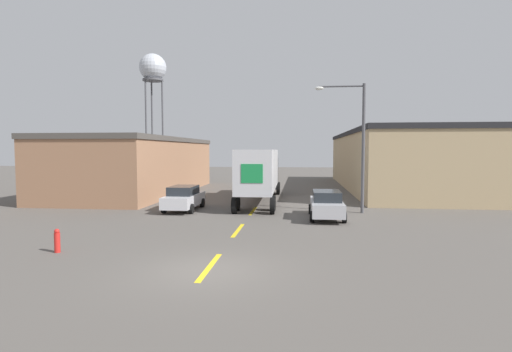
% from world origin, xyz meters
% --- Properties ---
extents(ground_plane, '(160.00, 160.00, 0.00)m').
position_xyz_m(ground_plane, '(0.00, 0.00, 0.00)').
color(ground_plane, '#56514C').
extents(road_centerline, '(0.20, 15.66, 0.01)m').
position_xyz_m(road_centerline, '(0.00, 6.59, 0.00)').
color(road_centerline, yellow).
rests_on(road_centerline, ground_plane).
extents(warehouse_left, '(8.78, 21.14, 5.07)m').
position_xyz_m(warehouse_left, '(-11.88, 22.93, 2.54)').
color(warehouse_left, '#9E7051').
rests_on(warehouse_left, ground_plane).
extents(warehouse_right, '(11.55, 29.25, 5.76)m').
position_xyz_m(warehouse_right, '(13.27, 29.58, 2.88)').
color(warehouse_right, tan).
rests_on(warehouse_right, ground_plane).
extents(semi_truck, '(2.94, 13.77, 3.96)m').
position_xyz_m(semi_truck, '(0.01, 17.54, 2.36)').
color(semi_truck, black).
rests_on(semi_truck, ground_plane).
extents(parked_car_left_far, '(1.96, 4.58, 1.60)m').
position_xyz_m(parked_car_left_far, '(-4.53, 12.68, 0.82)').
color(parked_car_left_far, silver).
rests_on(parked_car_left_far, ground_plane).
extents(parked_car_right_mid, '(1.96, 4.58, 1.60)m').
position_xyz_m(parked_car_right_mid, '(4.53, 10.55, 0.82)').
color(parked_car_right_mid, '#B2B2B7').
rests_on(parked_car_right_mid, ground_plane).
extents(water_tower, '(4.49, 4.49, 20.03)m').
position_xyz_m(water_tower, '(-21.66, 52.94, 17.33)').
color(water_tower, '#47474C').
rests_on(water_tower, ground_plane).
extents(street_lamp, '(3.12, 0.32, 8.01)m').
position_xyz_m(street_lamp, '(6.50, 12.80, 4.71)').
color(street_lamp, '#4C4C51').
rests_on(street_lamp, ground_plane).
extents(fire_hydrant, '(0.22, 0.22, 0.92)m').
position_xyz_m(fire_hydrant, '(-6.24, 1.64, 0.46)').
color(fire_hydrant, red).
rests_on(fire_hydrant, ground_plane).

